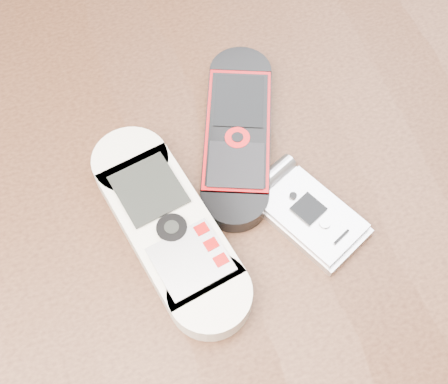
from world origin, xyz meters
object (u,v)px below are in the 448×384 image
Objects in this scene: table at (219,256)px; motorola_razr at (310,215)px; nokia_white at (168,226)px; nokia_black_red at (238,133)px.

motorola_razr is (0.06, -0.04, 0.11)m from table.
nokia_white is 0.09m from nokia_black_red.
motorola_razr is at bearing -24.49° from nokia_white.
table is 0.13m from nokia_black_red.
nokia_white reaches higher than table.
nokia_black_red is (0.07, 0.06, -0.00)m from nokia_white.
motorola_razr is (0.03, -0.08, -0.00)m from nokia_black_red.
nokia_black_red reaches higher than table.
table is at bearing 6.33° from nokia_white.
table is 0.13m from motorola_razr.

